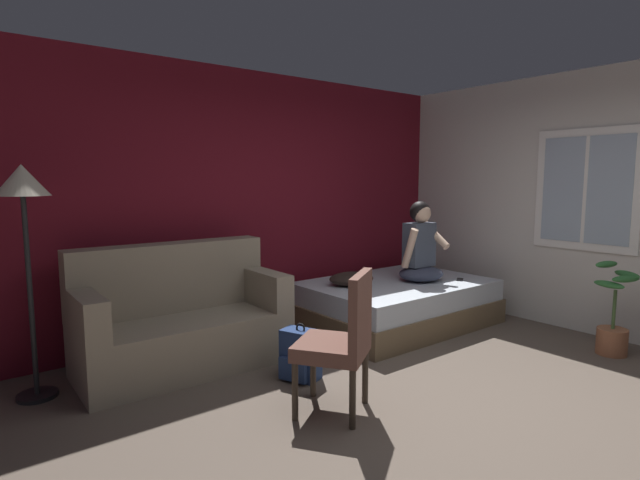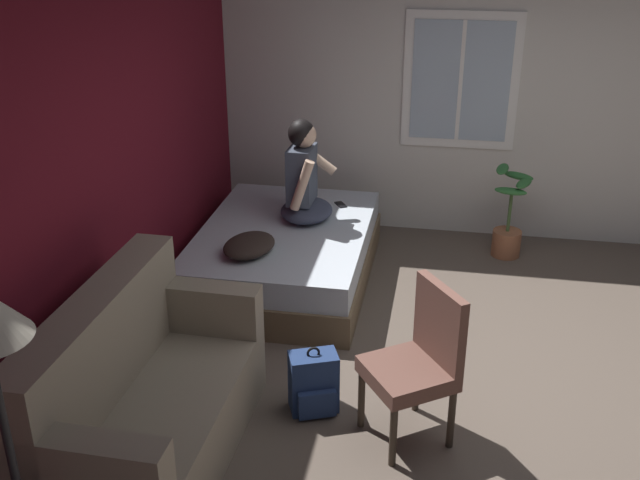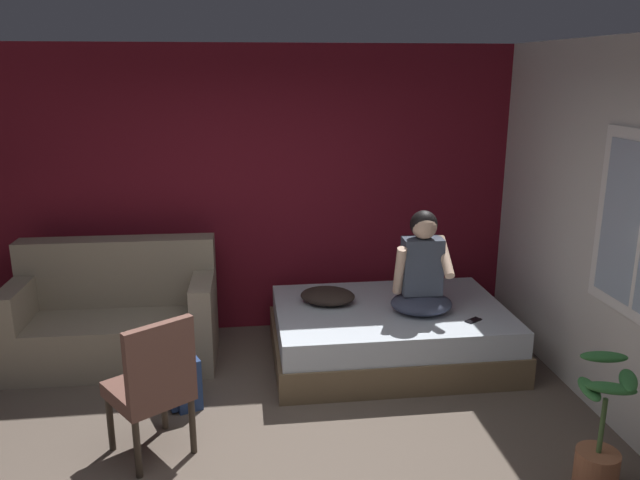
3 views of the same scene
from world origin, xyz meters
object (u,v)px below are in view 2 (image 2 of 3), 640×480
Objects in this scene: throw_pillow at (249,245)px; person_seated at (304,180)px; couch at (142,403)px; backpack at (314,384)px; bed at (285,255)px; potted_plant at (508,225)px; side_chair at (419,359)px; cell_phone at (341,205)px.

person_seated is at bearing -20.48° from throw_pillow.
backpack is at bearing -53.84° from couch.
bed is at bearing -16.50° from throw_pillow.
potted_plant reaches higher than throw_pillow.
couch is at bearing 145.90° from potted_plant.
side_chair is at bearing -152.15° from person_seated.
backpack is 1.46m from throw_pillow.
side_chair is 2.14× the size of backpack.
person_seated is 1.03× the size of potted_plant.
person_seated reaches higher than backpack.
person_seated reaches higher than cell_phone.
cell_phone is at bearing 99.01° from potted_plant.
throw_pillow is at bearing 159.52° from person_seated.
person_seated reaches higher than side_chair.
throw_pillow is (1.32, 1.38, 0.02)m from side_chair.
throw_pillow reaches higher than backpack.
person_seated is at bearing 109.20° from potted_plant.
cell_phone is 0.17× the size of potted_plant.
backpack is 0.54× the size of potted_plant.
person_seated is at bearing -9.00° from couch.
cell_phone is at bearing -12.68° from couch.
couch is at bearing 173.14° from bed.
throw_pillow is at bearing 31.40° from backpack.
cell_phone is (0.60, -0.38, 0.25)m from bed.
bed is at bearing 151.09° from person_seated.
person_seated is 1.82× the size of throw_pillow.
couch is 3.57× the size of throw_pillow.
bed is 0.65m from person_seated.
side_chair is 1.12× the size of person_seated.
side_chair reaches higher than bed.
cell_phone is at bearing -32.41° from bed.
couch is 1.75× the size of side_chair.
couch is at bearing 108.73° from side_chair.
potted_plant is (3.21, -2.17, -0.09)m from couch.
backpack is (-1.73, -0.58, -0.04)m from bed.
backpack is (0.63, -0.86, -0.20)m from couch.
potted_plant is (0.61, -1.76, -0.53)m from person_seated.
person_seated is at bearing -155.76° from cell_phone.
throw_pillow is (1.84, -0.13, 0.16)m from couch.
cell_phone is at bearing -34.42° from person_seated.
person_seated is 1.94m from potted_plant.
potted_plant is at bearing -65.95° from bed.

